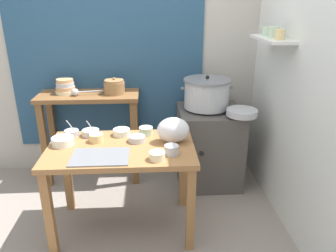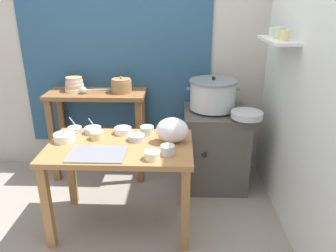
# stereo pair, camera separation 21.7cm
# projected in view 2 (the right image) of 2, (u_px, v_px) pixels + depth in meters

# --- Properties ---
(ground_plane) EXTENTS (9.00, 9.00, 0.00)m
(ground_plane) POSITION_uv_depth(u_px,v_px,m) (119.00, 223.00, 2.74)
(ground_plane) COLOR gray
(wall_back) EXTENTS (4.40, 0.12, 2.60)m
(wall_back) POSITION_uv_depth(u_px,v_px,m) (140.00, 46.00, 3.29)
(wall_back) COLOR #B2ADA3
(wall_back) RESTS_ON ground
(wall_right) EXTENTS (0.30, 3.20, 2.60)m
(wall_right) POSITION_uv_depth(u_px,v_px,m) (303.00, 64.00, 2.41)
(wall_right) COLOR silver
(wall_right) RESTS_ON ground
(prep_table) EXTENTS (1.10, 0.66, 0.72)m
(prep_table) POSITION_uv_depth(u_px,v_px,m) (120.00, 158.00, 2.52)
(prep_table) COLOR #9E6B3D
(prep_table) RESTS_ON ground
(back_shelf_table) EXTENTS (0.96, 0.40, 0.90)m
(back_shelf_table) POSITION_uv_depth(u_px,v_px,m) (98.00, 113.00, 3.28)
(back_shelf_table) COLOR brown
(back_shelf_table) RESTS_ON ground
(stove_block) EXTENTS (0.60, 0.61, 0.78)m
(stove_block) POSITION_uv_depth(u_px,v_px,m) (214.00, 147.00, 3.23)
(stove_block) COLOR #4C4742
(stove_block) RESTS_ON ground
(steamer_pot) EXTENTS (0.49, 0.44, 0.31)m
(steamer_pot) POSITION_uv_depth(u_px,v_px,m) (213.00, 94.00, 3.05)
(steamer_pot) COLOR #B7BABF
(steamer_pot) RESTS_ON stove_block
(clay_pot) EXTENTS (0.20, 0.20, 0.16)m
(clay_pot) POSITION_uv_depth(u_px,v_px,m) (121.00, 86.00, 3.17)
(clay_pot) COLOR olive
(clay_pot) RESTS_ON back_shelf_table
(bowl_stack_enamel) EXTENTS (0.19, 0.19, 0.14)m
(bowl_stack_enamel) POSITION_uv_depth(u_px,v_px,m) (74.00, 85.00, 3.21)
(bowl_stack_enamel) COLOR beige
(bowl_stack_enamel) RESTS_ON back_shelf_table
(ladle) EXTENTS (0.29, 0.08, 0.07)m
(ladle) POSITION_uv_depth(u_px,v_px,m) (84.00, 90.00, 3.14)
(ladle) COLOR #B7BABF
(ladle) RESTS_ON back_shelf_table
(serving_tray) EXTENTS (0.40, 0.28, 0.01)m
(serving_tray) POSITION_uv_depth(u_px,v_px,m) (97.00, 154.00, 2.32)
(serving_tray) COLOR slate
(serving_tray) RESTS_ON prep_table
(plastic_bag) EXTENTS (0.25, 0.17, 0.20)m
(plastic_bag) POSITION_uv_depth(u_px,v_px,m) (172.00, 130.00, 2.49)
(plastic_bag) COLOR white
(plastic_bag) RESTS_ON prep_table
(wide_pan) EXTENTS (0.28, 0.28, 0.05)m
(wide_pan) POSITION_uv_depth(u_px,v_px,m) (247.00, 115.00, 2.85)
(wide_pan) COLOR #B7BABF
(wide_pan) RESTS_ON stove_block
(prep_bowl_0) EXTENTS (0.13, 0.13, 0.04)m
(prep_bowl_0) POSITION_uv_depth(u_px,v_px,m) (137.00, 137.00, 2.55)
(prep_bowl_0) COLOR #B7BABF
(prep_bowl_0) RESTS_ON prep_table
(prep_bowl_1) EXTENTS (0.16, 0.16, 0.06)m
(prep_bowl_1) POSITION_uv_depth(u_px,v_px,m) (64.00, 137.00, 2.53)
(prep_bowl_1) COLOR silver
(prep_bowl_1) RESTS_ON prep_table
(prep_bowl_2) EXTENTS (0.11, 0.11, 0.06)m
(prep_bowl_2) POSITION_uv_depth(u_px,v_px,m) (97.00, 135.00, 2.57)
(prep_bowl_2) COLOR #E5C684
(prep_bowl_2) RESTS_ON prep_table
(prep_bowl_3) EXTENTS (0.11, 0.11, 0.06)m
(prep_bowl_3) POSITION_uv_depth(u_px,v_px,m) (152.00, 155.00, 2.25)
(prep_bowl_3) COLOR beige
(prep_bowl_3) RESTS_ON prep_table
(prep_bowl_4) EXTENTS (0.14, 0.14, 0.14)m
(prep_bowl_4) POSITION_uv_depth(u_px,v_px,m) (93.00, 130.00, 2.69)
(prep_bowl_4) COLOR #B7BABF
(prep_bowl_4) RESTS_ON prep_table
(prep_bowl_5) EXTENTS (0.14, 0.14, 0.05)m
(prep_bowl_5) POSITION_uv_depth(u_px,v_px,m) (123.00, 130.00, 2.68)
(prep_bowl_5) COLOR silver
(prep_bowl_5) RESTS_ON prep_table
(prep_bowl_6) EXTENTS (0.10, 0.10, 0.07)m
(prep_bowl_6) POSITION_uv_depth(u_px,v_px,m) (168.00, 150.00, 2.31)
(prep_bowl_6) COLOR #B7BABF
(prep_bowl_6) RESTS_ON prep_table
(prep_bowl_7) EXTENTS (0.11, 0.11, 0.15)m
(prep_bowl_7) POSITION_uv_depth(u_px,v_px,m) (75.00, 129.00, 2.70)
(prep_bowl_7) COLOR #B7BABF
(prep_bowl_7) RESTS_ON prep_table
(prep_bowl_8) EXTENTS (0.11, 0.11, 0.06)m
(prep_bowl_8) POSITION_uv_depth(u_px,v_px,m) (147.00, 130.00, 2.67)
(prep_bowl_8) COLOR #B7D1AD
(prep_bowl_8) RESTS_ON prep_table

